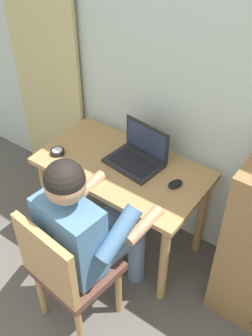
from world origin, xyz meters
TOP-DOWN VIEW (x-y plane):
  - wall_back at (0.00, 2.20)m, footprint 4.80×0.05m
  - curtain_panel at (-1.39, 2.13)m, footprint 0.64×0.03m
  - desk at (-0.48, 1.83)m, footprint 1.08×0.60m
  - chair at (-0.36, 1.14)m, footprint 0.46×0.44m
  - person_seated at (-0.34, 1.33)m, footprint 0.57×0.61m
  - laptop at (-0.43, 1.93)m, footprint 0.37×0.29m
  - computer_mouse at (-0.12, 1.86)m, footprint 0.09×0.11m
  - desk_clock at (-0.90, 1.68)m, footprint 0.09×0.09m

SIDE VIEW (x-z plane):
  - chair at x=-0.36m, z-range 0.06..0.95m
  - desk at x=-0.48m, z-range 0.24..0.96m
  - person_seated at x=-0.34m, z-range 0.08..1.30m
  - desk_clock at x=-0.90m, z-range 0.71..0.74m
  - computer_mouse at x=-0.12m, z-range 0.71..0.75m
  - laptop at x=-0.43m, z-range 0.65..0.88m
  - curtain_panel at x=-1.39m, z-range 0.00..2.25m
  - wall_back at x=0.00m, z-range 0.00..2.50m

